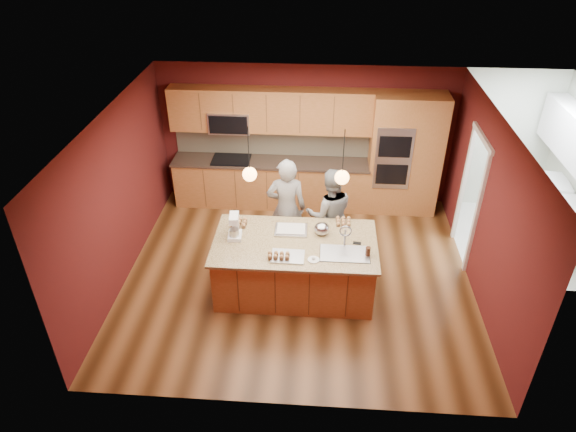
# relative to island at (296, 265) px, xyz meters

# --- Properties ---
(floor) EXTENTS (5.50, 5.50, 0.00)m
(floor) POSITION_rel_island_xyz_m (0.02, 0.35, -0.46)
(floor) COLOR #3F230F
(floor) RESTS_ON ground
(ceiling) EXTENTS (5.50, 5.50, 0.00)m
(ceiling) POSITION_rel_island_xyz_m (0.02, 0.35, 2.24)
(ceiling) COLOR white
(ceiling) RESTS_ON ground
(wall_back) EXTENTS (5.50, 0.00, 5.50)m
(wall_back) POSITION_rel_island_xyz_m (0.02, 2.85, 0.89)
(wall_back) COLOR #4F1515
(wall_back) RESTS_ON ground
(wall_front) EXTENTS (5.50, 0.00, 5.50)m
(wall_front) POSITION_rel_island_xyz_m (0.02, -2.15, 0.89)
(wall_front) COLOR #4F1515
(wall_front) RESTS_ON ground
(wall_left) EXTENTS (0.00, 5.00, 5.00)m
(wall_left) POSITION_rel_island_xyz_m (-2.73, 0.35, 0.89)
(wall_left) COLOR #4F1515
(wall_left) RESTS_ON ground
(wall_right) EXTENTS (0.00, 5.00, 5.00)m
(wall_right) POSITION_rel_island_xyz_m (2.77, 0.35, 0.89)
(wall_right) COLOR #4F1515
(wall_right) RESTS_ON ground
(cabinet_run) EXTENTS (3.74, 0.64, 2.30)m
(cabinet_run) POSITION_rel_island_xyz_m (-0.66, 2.60, 0.53)
(cabinet_run) COLOR #9C5D27
(cabinet_run) RESTS_ON floor
(oven_column) EXTENTS (1.30, 0.62, 2.30)m
(oven_column) POSITION_rel_island_xyz_m (1.86, 2.54, 0.69)
(oven_column) COLOR #9C5D27
(oven_column) RESTS_ON floor
(doorway_trim) EXTENTS (0.08, 1.11, 2.20)m
(doorway_trim) POSITION_rel_island_xyz_m (2.75, 1.15, 0.59)
(doorway_trim) COLOR white
(doorway_trim) RESTS_ON wall_right
(pendant_left) EXTENTS (0.20, 0.20, 0.80)m
(pendant_left) POSITION_rel_island_xyz_m (-0.65, 0.00, 1.55)
(pendant_left) COLOR black
(pendant_left) RESTS_ON ceiling
(pendant_right) EXTENTS (0.20, 0.20, 0.80)m
(pendant_right) POSITION_rel_island_xyz_m (0.62, 0.00, 1.55)
(pendant_right) COLOR black
(pendant_right) RESTS_ON ceiling
(island) EXTENTS (2.43, 1.36, 1.27)m
(island) POSITION_rel_island_xyz_m (0.00, 0.00, 0.00)
(island) COLOR #9C5D27
(island) RESTS_ON floor
(person_left) EXTENTS (0.67, 0.46, 1.78)m
(person_left) POSITION_rel_island_xyz_m (-0.21, 0.94, 0.43)
(person_left) COLOR black
(person_left) RESTS_ON floor
(person_right) EXTENTS (0.87, 0.72, 1.62)m
(person_right) POSITION_rel_island_xyz_m (0.50, 0.94, 0.35)
(person_right) COLOR gray
(person_right) RESTS_ON floor
(stand_mixer) EXTENTS (0.22, 0.29, 0.38)m
(stand_mixer) POSITION_rel_island_xyz_m (-0.92, 0.07, 0.60)
(stand_mixer) COLOR white
(stand_mixer) RESTS_ON island
(sheet_cake) EXTENTS (0.49, 0.37, 0.05)m
(sheet_cake) POSITION_rel_island_xyz_m (-0.09, 0.29, 0.46)
(sheet_cake) COLOR silver
(sheet_cake) RESTS_ON island
(cooling_rack) EXTENTS (0.48, 0.34, 0.02)m
(cooling_rack) POSITION_rel_island_xyz_m (-0.10, -0.37, 0.45)
(cooling_rack) COLOR silver
(cooling_rack) RESTS_ON island
(mixing_bowl) EXTENTS (0.23, 0.23, 0.20)m
(mixing_bowl) POSITION_rel_island_xyz_m (0.37, 0.24, 0.53)
(mixing_bowl) COLOR #B0B2B8
(mixing_bowl) RESTS_ON island
(plate) EXTENTS (0.17, 0.17, 0.01)m
(plate) POSITION_rel_island_xyz_m (0.27, -0.42, 0.44)
(plate) COLOR white
(plate) RESTS_ON island
(tumbler) EXTENTS (0.07, 0.07, 0.14)m
(tumbler) POSITION_rel_island_xyz_m (1.04, -0.26, 0.51)
(tumbler) COLOR #3D1F11
(tumbler) RESTS_ON island
(phone) EXTENTS (0.13, 0.08, 0.01)m
(phone) POSITION_rel_island_xyz_m (0.90, 0.03, 0.44)
(phone) COLOR black
(phone) RESTS_ON island
(cupcakes_left) EXTENTS (0.26, 0.26, 0.08)m
(cupcakes_left) POSITION_rel_island_xyz_m (-0.91, 0.41, 0.48)
(cupcakes_left) COLOR #B07C4B
(cupcakes_left) RESTS_ON island
(cupcakes_rack) EXTENTS (0.33, 0.17, 0.07)m
(cupcakes_rack) POSITION_rel_island_xyz_m (-0.22, -0.41, 0.49)
(cupcakes_rack) COLOR #B07C4B
(cupcakes_rack) RESTS_ON island
(cupcakes_right) EXTENTS (0.25, 0.25, 0.07)m
(cupcakes_right) POSITION_rel_island_xyz_m (0.71, 0.55, 0.47)
(cupcakes_right) COLOR #B07C4B
(cupcakes_right) RESTS_ON island
(washer) EXTENTS (0.66, 0.68, 1.04)m
(washer) POSITION_rel_island_xyz_m (4.24, 1.16, 0.06)
(washer) COLOR white
(washer) RESTS_ON floor
(dryer) EXTENTS (0.76, 0.78, 1.09)m
(dryer) POSITION_rel_island_xyz_m (4.23, 1.87, 0.09)
(dryer) COLOR white
(dryer) RESTS_ON floor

